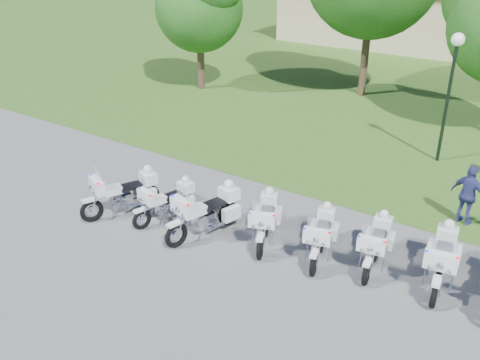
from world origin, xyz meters
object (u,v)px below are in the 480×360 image
Objects in this scene: motorcycle_2 at (207,211)px; motorcycle_4 at (321,234)px; motorcycle_3 at (266,219)px; lamp_post at (453,67)px; motorcycle_6 at (442,258)px; motorcycle_0 at (125,191)px; bystander_c at (468,195)px; motorcycle_1 at (168,200)px; motorcycle_5 at (376,243)px.

motorcycle_2 is 3.15m from motorcycle_4.
motorcycle_3 is at bearing -143.19° from motorcycle_2.
lamp_post is (0.79, 7.89, 2.78)m from motorcycle_4.
motorcycle_4 is at bearing 2.14° from motorcycle_6.
motorcycle_2 reaches higher than motorcycle_0.
motorcycle_4 is 1.20× the size of bystander_c.
lamp_post is at bearing -111.40° from motorcycle_4.
motorcycle_5 is (5.80, 1.13, 0.02)m from motorcycle_1.
motorcycle_4 is 0.98× the size of motorcycle_5.
motorcycle_6 is at bearing -155.35° from motorcycle_1.
motorcycle_1 is 7.46m from motorcycle_6.
motorcycle_2 is (2.71, 0.40, 0.02)m from motorcycle_0.
motorcycle_5 is (1.31, 0.39, -0.00)m from motorcycle_4.
motorcycle_3 is 0.99× the size of motorcycle_4.
lamp_post is 5.18m from bystander_c.
motorcycle_0 reaches higher than motorcycle_1.
motorcycle_3 is at bearing -142.33° from motorcycle_0.
motorcycle_3 is at bearing -153.56° from motorcycle_1.
motorcycle_6 reaches higher than motorcycle_1.
motorcycle_5 is 0.91× the size of motorcycle_6.
motorcycle_3 reaches higher than motorcycle_4.
motorcycle_6 is at bearing 176.92° from motorcycle_5.
motorcycle_2 is 4.52m from motorcycle_5.
motorcycle_0 is at bearing -4.39° from motorcycle_4.
motorcycle_1 is at bearing 2.26° from motorcycle_5.
lamp_post is at bearing -129.84° from motorcycle_3.
bystander_c is (2.66, 3.77, 0.27)m from motorcycle_4.
motorcycle_4 is at bearing 71.51° from bystander_c.
bystander_c is (4.24, 3.90, 0.26)m from motorcycle_3.
bystander_c is at bearing -160.80° from motorcycle_3.
motorcycle_0 is 1.08× the size of motorcycle_3.
bystander_c is (1.36, 3.38, 0.28)m from motorcycle_5.
motorcycle_3 is at bearing 1.57° from motorcycle_5.
motorcycle_4 is 4.62m from bystander_c.
motorcycle_0 is 1.07× the size of motorcycle_4.
motorcycle_0 is at bearing -9.78° from motorcycle_3.
motorcycle_2 is 7.30m from bystander_c.
motorcycle_0 is at bearing 47.05° from bystander_c.
bystander_c is (5.73, 4.52, 0.18)m from motorcycle_2.
motorcycle_0 is at bearing 32.64° from motorcycle_1.
motorcycle_0 is 4.32m from motorcycle_3.
lamp_post is (5.28, 8.63, 2.80)m from motorcycle_1.
lamp_post is at bearing -106.74° from motorcycle_1.
motorcycle_0 is 5.89m from motorcycle_4.
bystander_c is at bearing -140.99° from motorcycle_4.
motorcycle_4 is at bearing -155.90° from motorcycle_1.
motorcycle_5 is at bearing -151.11° from motorcycle_2.
bystander_c is at bearing -65.49° from lamp_post.
motorcycle_2 reaches higher than motorcycle_5.
motorcycle_5 is at bearing -2.96° from motorcycle_6.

